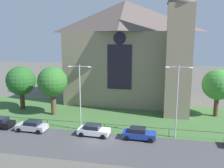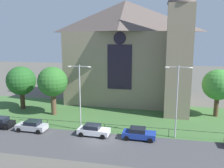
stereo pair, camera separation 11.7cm
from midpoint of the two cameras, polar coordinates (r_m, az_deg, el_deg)
name	(u,v)px [view 1 (the left image)]	position (r m, az deg, el deg)	size (l,w,h in m)	color
ground	(114,115)	(40.60, 0.36, -7.41)	(160.00, 160.00, 0.00)	#56544C
road_asphalt	(94,145)	(29.76, -4.41, -14.49)	(120.00, 8.00, 0.01)	#424244
grass_verge	(111,119)	(38.74, -0.24, -8.31)	(120.00, 20.00, 0.01)	#3D6633
church_building	(128,51)	(47.51, 3.84, 7.88)	(23.20, 16.20, 26.00)	gray
iron_railing	(105,125)	(33.31, -1.82, -9.79)	(34.70, 0.07, 1.13)	black
tree_left_far	(21,81)	(45.82, -21.10, 0.67)	(5.21, 5.21, 7.86)	#423021
tree_right_far	(218,85)	(42.28, 24.02, -0.19)	(5.04, 5.04, 7.88)	#4C3823
tree_left_near	(52,82)	(40.66, -14.20, 0.45)	(4.97, 4.97, 8.19)	brown
streetlamp_near	(80,90)	(32.83, -7.83, -1.45)	(3.37, 0.26, 9.24)	#B2B2B7
streetlamp_far	(177,94)	(31.00, 15.32, -2.25)	(3.37, 0.26, 9.46)	#B2B2B7
parked_car_black	(0,122)	(38.59, -25.50, -8.33)	(4.21, 2.05, 1.51)	black
parked_car_silver	(32,126)	(35.42, -18.75, -9.52)	(4.21, 2.05, 1.51)	#B7B7BC
parked_car_white	(94,130)	(32.24, -4.54, -11.00)	(4.26, 2.15, 1.51)	silver
parked_car_blue	(139,133)	(31.28, 6.39, -11.74)	(4.24, 2.11, 1.51)	#1E3899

